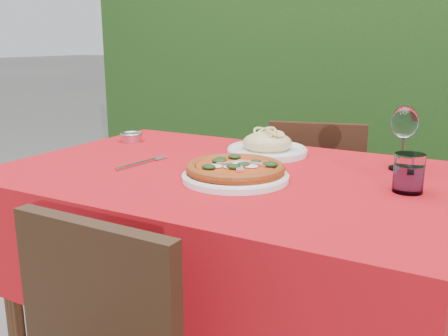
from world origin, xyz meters
The scene contains 9 objects.
hedge centered at (0.00, 1.55, 0.92)m, with size 3.20×0.55×1.78m.
dining_table centered at (0.00, 0.00, 0.60)m, with size 1.26×0.86×0.75m.
chair_far centered at (0.05, 0.67, 0.46)m, with size 0.45×0.45×0.81m.
pizza_plate centered at (0.07, -0.08, 0.77)m, with size 0.33×0.33×0.05m.
pasta_plate centered at (0.02, 0.25, 0.77)m, with size 0.26×0.26×0.07m.
water_glass centered at (0.49, 0.03, 0.79)m, with size 0.07×0.07×0.10m.
wine_glass centered at (0.43, 0.25, 0.88)m, with size 0.08×0.08×0.18m.
fork centered at (-0.26, -0.08, 0.75)m, with size 0.03×0.22×0.01m, color #AEAFB5.
steel_ramekin centered at (-0.51, 0.20, 0.76)m, with size 0.08×0.08×0.03m, color silver.
Camera 1 is at (0.66, -1.21, 1.11)m, focal length 40.00 mm.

